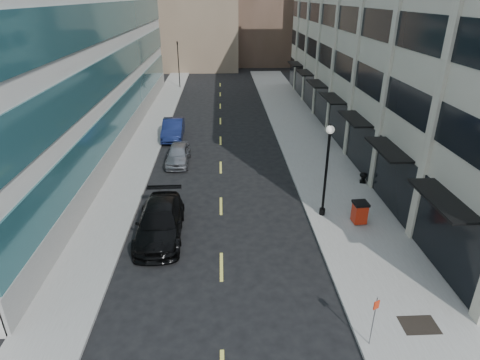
{
  "coord_description": "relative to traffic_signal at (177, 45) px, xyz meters",
  "views": [
    {
      "loc": [
        0.16,
        -7.5,
        11.72
      ],
      "look_at": [
        1.07,
        12.13,
        2.59
      ],
      "focal_mm": 30.0,
      "sensor_mm": 36.0,
      "label": 1
    }
  ],
  "objects": [
    {
      "name": "sidewalk_right",
      "position": [
        13.0,
        -28.0,
        -5.64
      ],
      "size": [
        5.0,
        80.0,
        0.15
      ],
      "primitive_type": "cube",
      "color": "gray",
      "rests_on": "ground"
    },
    {
      "name": "sidewalk_left",
      "position": [
        -1.0,
        -28.0,
        -5.64
      ],
      "size": [
        3.0,
        80.0,
        0.15
      ],
      "primitive_type": "cube",
      "color": "gray",
      "rests_on": "ground"
    },
    {
      "name": "building_right",
      "position": [
        22.44,
        -21.01,
        3.28
      ],
      "size": [
        15.3,
        46.5,
        18.25
      ],
      "color": "#BCB69F",
      "rests_on": "ground"
    },
    {
      "name": "building_left",
      "position": [
        -10.45,
        -21.0,
        4.27
      ],
      "size": [
        16.14,
        46.0,
        20.0
      ],
      "color": "beige",
      "rests_on": "ground"
    },
    {
      "name": "skyline_stone",
      "position": [
        23.5,
        18.0,
        4.28
      ],
      "size": [
        10.0,
        14.0,
        20.0
      ],
      "primitive_type": "cube",
      "color": "#BCB69F",
      "rests_on": "ground"
    },
    {
      "name": "grate_far",
      "position": [
        13.1,
        -44.2,
        -5.56
      ],
      "size": [
        1.4,
        1.0,
        0.01
      ],
      "primitive_type": "cube",
      "color": "black",
      "rests_on": "sidewalk_right"
    },
    {
      "name": "road_centerline",
      "position": [
        5.5,
        -31.0,
        -5.71
      ],
      "size": [
        0.15,
        68.2,
        0.01
      ],
      "color": "#D8CC4C",
      "rests_on": "ground"
    },
    {
      "name": "traffic_signal",
      "position": [
        0.0,
        0.0,
        0.0
      ],
      "size": [
        0.66,
        0.66,
        6.98
      ],
      "color": "black",
      "rests_on": "ground"
    },
    {
      "name": "car_black_pickup",
      "position": [
        2.3,
        -37.14,
        -4.88
      ],
      "size": [
        2.49,
        5.84,
        1.68
      ],
      "primitive_type": "imported",
      "rotation": [
        0.0,
        0.0,
        0.02
      ],
      "color": "black",
      "rests_on": "ground"
    },
    {
      "name": "car_silver_sedan",
      "position": [
        2.3,
        -27.0,
        -5.0
      ],
      "size": [
        1.72,
        4.23,
        1.44
      ],
      "primitive_type": "imported",
      "rotation": [
        0.0,
        0.0,
        -0.01
      ],
      "color": "gray",
      "rests_on": "ground"
    },
    {
      "name": "car_blue_sedan",
      "position": [
        1.3,
        -21.0,
        -4.89
      ],
      "size": [
        1.86,
        5.05,
        1.65
      ],
      "primitive_type": "imported",
      "rotation": [
        0.0,
        0.0,
        0.02
      ],
      "color": "#121B45",
      "rests_on": "ground"
    },
    {
      "name": "trash_bin",
      "position": [
        13.15,
        -36.55,
        -4.88
      ],
      "size": [
        0.83,
        0.91,
        1.28
      ],
      "rotation": [
        0.0,
        0.0,
        0.06
      ],
      "color": "#B9220C",
      "rests_on": "sidewalk_right"
    },
    {
      "name": "lamppost",
      "position": [
        11.34,
        -35.55,
        -2.36
      ],
      "size": [
        0.45,
        0.45,
        5.46
      ],
      "color": "black",
      "rests_on": "sidewalk_right"
    },
    {
      "name": "sign_post",
      "position": [
        10.87,
        -45.01,
        -4.16
      ],
      "size": [
        0.24,
        0.13,
        2.15
      ],
      "rotation": [
        0.0,
        0.0,
        0.43
      ],
      "color": "slate",
      "rests_on": "sidewalk_right"
    },
    {
      "name": "urn_planter",
      "position": [
        15.1,
        -31.39,
        -5.12
      ],
      "size": [
        0.53,
        0.53,
        0.73
      ],
      "rotation": [
        0.0,
        0.0,
        -0.32
      ],
      "color": "black",
      "rests_on": "sidewalk_right"
    }
  ]
}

